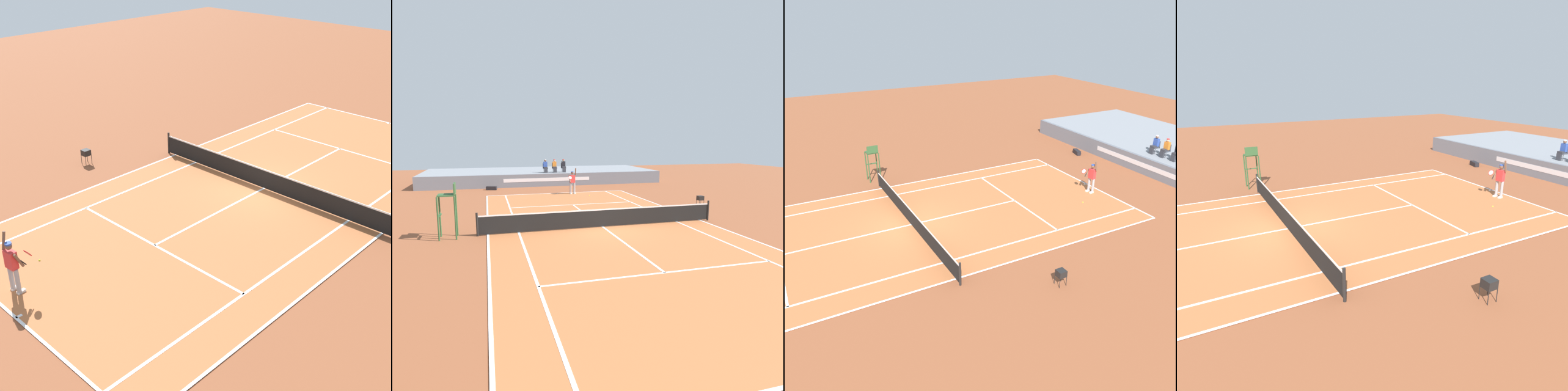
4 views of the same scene
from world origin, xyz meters
TOP-DOWN VIEW (x-y plane):
  - ground_plane at (0.00, 0.00)m, footprint 80.00×80.00m
  - court at (0.00, 0.00)m, footprint 11.08×23.88m
  - net at (0.00, 0.00)m, footprint 11.98×0.10m
  - barrier_wall at (0.00, 16.55)m, footprint 22.94×0.25m
  - spectator_seated_0 at (0.03, 17.78)m, footprint 0.44×0.60m
  - spectator_seated_1 at (0.92, 17.78)m, footprint 0.44×0.60m
  - tennis_player at (1.12, 11.20)m, footprint 0.75×0.68m
  - tennis_ball at (2.12, 9.78)m, footprint 0.07×0.07m
  - umpire_chair at (-7.09, 0.00)m, footprint 0.77×0.77m
  - equipment_bag at (-5.09, 15.37)m, footprint 0.95×0.57m
  - ball_hopper at (7.85, 3.64)m, footprint 0.36×0.36m

SIDE VIEW (x-z plane):
  - ground_plane at x=0.00m, z-range 0.00..0.00m
  - court at x=0.00m, z-range 0.00..0.02m
  - tennis_ball at x=2.12m, z-range 0.00..0.07m
  - equipment_bag at x=-5.09m, z-range 0.00..0.32m
  - net at x=0.00m, z-range -0.01..1.06m
  - ball_hopper at x=7.85m, z-range 0.22..0.92m
  - barrier_wall at x=0.00m, z-range 0.00..1.18m
  - tennis_player at x=1.12m, z-range -0.05..2.04m
  - umpire_chair at x=-7.09m, z-range 0.34..2.78m
  - spectator_seated_0 at x=0.03m, z-range 1.16..2.42m
  - spectator_seated_1 at x=0.92m, z-range 1.16..2.42m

